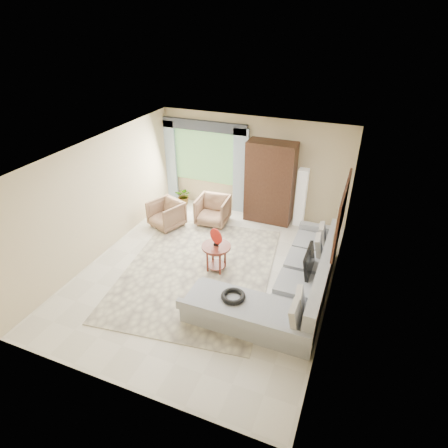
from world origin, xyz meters
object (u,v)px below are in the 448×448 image
at_px(sectional_sofa, 289,287).
at_px(tv_screen, 309,261).
at_px(armchair_left, 166,214).
at_px(potted_plant, 184,196).
at_px(coffee_table, 216,257).
at_px(armchair_right, 213,210).
at_px(floor_lamp, 301,198).
at_px(armoire, 270,183).

xyz_separation_m(sectional_sofa, tv_screen, (0.27, 0.35, 0.44)).
relative_size(armchair_left, potted_plant, 1.47).
distance_m(coffee_table, potted_plant, 3.24).
bearing_deg(tv_screen, armchair_right, 146.67).
height_order(potted_plant, floor_lamp, floor_lamp).
xyz_separation_m(coffee_table, armoire, (0.40, 2.55, 0.73)).
bearing_deg(armchair_left, coffee_table, -11.60).
height_order(tv_screen, armoire, armoire).
bearing_deg(coffee_table, armchair_right, 115.44).
relative_size(tv_screen, potted_plant, 1.44).
xyz_separation_m(sectional_sofa, armchair_left, (-3.53, 1.58, 0.06)).
distance_m(sectional_sofa, tv_screen, 0.62).
bearing_deg(armchair_right, coffee_table, -68.56).
distance_m(tv_screen, potted_plant, 4.70).
distance_m(armchair_left, armchair_right, 1.18).
relative_size(coffee_table, armchair_left, 0.81).
bearing_deg(armchair_left, armchair_right, 51.67).
relative_size(tv_screen, armchair_right, 0.93).
bearing_deg(floor_lamp, sectional_sofa, -81.67).
bearing_deg(armchair_right, armchair_left, -153.93).
bearing_deg(floor_lamp, armchair_left, -156.06).
height_order(coffee_table, armchair_right, armchair_right).
height_order(tv_screen, coffee_table, tv_screen).
bearing_deg(sectional_sofa, armchair_right, 139.02).
bearing_deg(coffee_table, floor_lamp, 65.33).
bearing_deg(tv_screen, floor_lamp, 105.04).
relative_size(potted_plant, floor_lamp, 0.34).
distance_m(armoire, floor_lamp, 0.86).
bearing_deg(tv_screen, armchair_left, 162.04).
height_order(armchair_right, floor_lamp, floor_lamp).
distance_m(coffee_table, armchair_right, 2.03).
xyz_separation_m(armchair_left, floor_lamp, (3.10, 1.37, 0.41)).
height_order(coffee_table, potted_plant, coffee_table).
height_order(sectional_sofa, armoire, armoire).
distance_m(armchair_right, potted_plant, 1.36).
relative_size(sectional_sofa, potted_plant, 6.73).
relative_size(armchair_right, floor_lamp, 0.53).
bearing_deg(sectional_sofa, armoire, 113.06).
bearing_deg(floor_lamp, armoire, -175.71).
distance_m(coffee_table, floor_lamp, 2.91).
bearing_deg(coffee_table, tv_screen, 0.27).
xyz_separation_m(armchair_right, floor_lamp, (2.07, 0.78, 0.39)).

